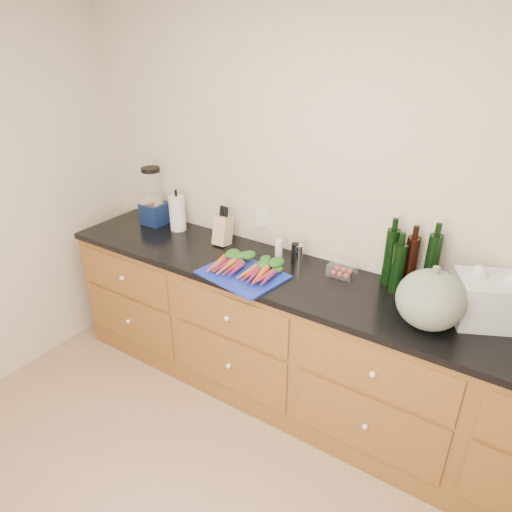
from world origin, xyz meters
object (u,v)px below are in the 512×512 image
Objects in this scene: blender_appliance at (153,200)px; knife_block at (223,230)px; paper_towel at (177,213)px; carrots at (246,267)px; tomato_box at (342,270)px; squash at (430,300)px; cutting_board at (243,274)px.

knife_block is at bearing -1.55° from blender_appliance.
paper_towel is at bearing 0.58° from blender_appliance.
paper_towel is (-0.79, 0.28, 0.09)m from carrots.
carrots is 1.63× the size of paper_towel.
carrots is at bearing -35.25° from knife_block.
blender_appliance is at bearing 164.78° from carrots.
knife_block is (0.42, -0.02, -0.03)m from paper_towel.
blender_appliance is 0.24m from paper_towel.
paper_towel is 1.68× the size of tomato_box.
knife_block is at bearing -178.01° from tomato_box.
squash reaches higher than carrots.
tomato_box is (0.86, 0.03, -0.06)m from knife_block.
carrots reaches higher than cutting_board.
knife_block is at bearing 140.78° from cutting_board.
knife_block is (-1.42, 0.22, -0.05)m from squash.
cutting_board is 2.43× the size of knife_block.
squash is 1.86m from paper_towel.
blender_appliance is 0.66m from knife_block.
squash is 1.29× the size of paper_towel.
blender_appliance is 1.68× the size of paper_towel.
paper_towel is (0.23, 0.00, -0.06)m from blender_appliance.
squash is at bearing -8.94° from knife_block.
squash is 1.44m from knife_block.
blender_appliance is (-1.02, 0.32, 0.18)m from cutting_board.
blender_appliance is at bearing -179.53° from tomato_box.
carrots is 0.45m from knife_block.
cutting_board is at bearing -17.30° from blender_appliance.
carrots is 0.84m from paper_towel.
carrots is 1.27× the size of squash.
carrots is 1.07m from blender_appliance.
blender_appliance reaches higher than paper_towel.
knife_block is (0.65, -0.02, -0.09)m from blender_appliance.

